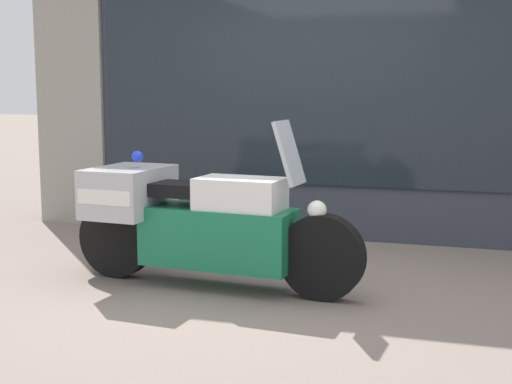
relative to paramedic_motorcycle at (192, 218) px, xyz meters
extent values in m
plane|color=gray|center=(0.49, 0.17, -0.53)|extent=(60.00, 60.00, 0.00)
cube|color=#333842|center=(0.49, 2.17, 1.30)|extent=(6.27, 0.40, 3.66)
cube|color=gray|center=(-2.24, 2.19, 1.30)|extent=(0.80, 0.55, 3.66)
cube|color=#1E262D|center=(0.86, 1.95, 1.35)|extent=(5.23, 0.02, 2.66)
cube|color=slate|center=(0.82, 2.18, -0.25)|extent=(5.01, 0.30, 0.55)
cube|color=silver|center=(0.82, 2.32, 0.71)|extent=(5.01, 0.02, 1.40)
cube|color=beige|center=(0.82, 2.18, 1.40)|extent=(5.01, 0.30, 0.02)
cube|color=navy|center=(-1.08, 2.18, 1.44)|extent=(0.18, 0.04, 0.06)
cube|color=maroon|center=(-0.13, 2.18, 1.44)|extent=(0.18, 0.04, 0.06)
cube|color=black|center=(0.82, 2.18, 1.44)|extent=(0.18, 0.04, 0.06)
cube|color=#B7B2A8|center=(1.76, 2.18, 1.44)|extent=(0.18, 0.04, 0.06)
cube|color=#2D8E42|center=(-0.36, 2.11, 0.16)|extent=(0.19, 0.01, 0.27)
cube|color=red|center=(1.99, 2.11, 0.16)|extent=(0.19, 0.02, 0.27)
cylinder|color=black|center=(1.03, -0.08, -0.21)|extent=(0.63, 0.19, 0.62)
cylinder|color=black|center=(-0.68, 0.05, -0.21)|extent=(0.63, 0.19, 0.62)
cube|color=#19754C|center=(0.22, -0.02, -0.13)|extent=(1.20, 0.51, 0.45)
cube|color=white|center=(0.40, -0.03, 0.20)|extent=(0.67, 0.43, 0.26)
cube|color=black|center=(-0.05, 0.00, 0.22)|extent=(0.70, 0.37, 0.10)
cube|color=#B7B7BC|center=(-0.55, 0.04, 0.18)|extent=(0.56, 0.75, 0.38)
cube|color=white|center=(-0.55, 0.04, 0.18)|extent=(0.51, 0.76, 0.11)
cube|color=#B2BCC6|center=(0.78, -0.06, 0.53)|extent=(0.19, 0.31, 0.46)
sphere|color=white|center=(0.99, -0.08, 0.13)|extent=(0.14, 0.14, 0.14)
sphere|color=blue|center=(-0.47, 0.04, 0.46)|extent=(0.09, 0.09, 0.09)
camera|label=1|loc=(2.06, -4.98, 0.99)|focal=50.00mm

